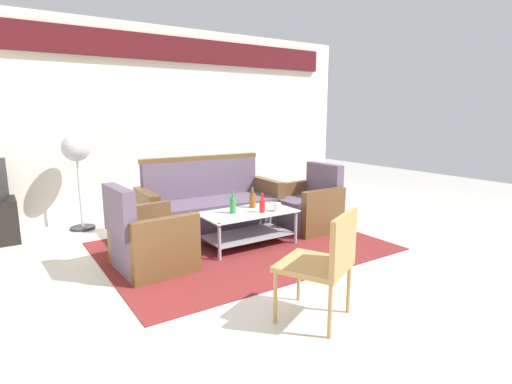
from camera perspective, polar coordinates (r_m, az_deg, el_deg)
The scene contains 13 objects.
ground_plane at distance 4.15m, azimuth 4.97°, elevation -10.50°, with size 14.00×14.00×0.00m, color beige.
wall_back at distance 6.52m, azimuth -12.02°, elevation 10.51°, with size 6.52×0.19×2.80m.
rug at distance 4.71m, azimuth -1.96°, elevation -7.68°, with size 3.06×2.29×0.01m, color maroon.
couch at distance 5.24m, azimuth -6.48°, elevation -2.25°, with size 1.83×0.81×0.96m.
armchair_left at distance 4.11m, azimuth -14.95°, elevation -6.79°, with size 0.73×0.79×0.85m.
armchair_right at distance 5.38m, azimuth 7.45°, elevation -2.23°, with size 0.71×0.77×0.85m.
coffee_table at distance 4.66m, azimuth -1.23°, elevation -4.45°, with size 1.10×0.60×0.40m.
bottle_red at distance 4.57m, azimuth 0.89°, elevation -1.86°, with size 0.06×0.06×0.23m.
bottle_green at distance 4.54m, azimuth -3.30°, elevation -1.85°, with size 0.07×0.07×0.25m.
bottle_brown at distance 4.81m, azimuth -0.51°, elevation -1.13°, with size 0.07×0.07×0.24m.
cup at distance 4.64m, azimuth 3.06°, elevation -2.14°, with size 0.08×0.08×0.10m, color silver.
pedestal_fan at distance 5.70m, azimuth -24.17°, elevation 5.04°, with size 0.36×0.36×1.27m.
wicker_chair at distance 3.00m, azimuth 9.89°, elevation -9.21°, with size 0.64×0.64×0.84m.
Camera 1 is at (-2.41, -3.00, 1.53)m, focal length 28.14 mm.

